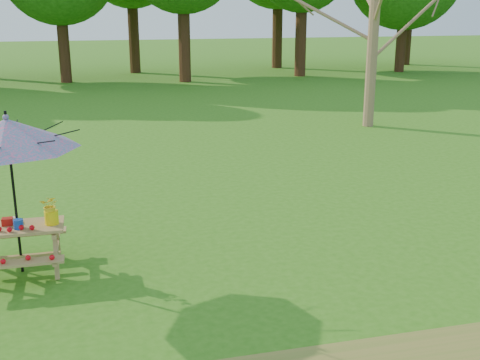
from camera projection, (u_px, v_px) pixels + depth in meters
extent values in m
cylinder|color=#825F47|center=(373.00, 39.00, 17.72)|extent=(0.36, 0.36, 5.22)
cube|color=#AA834C|center=(18.00, 228.00, 8.16)|extent=(1.20, 0.62, 0.04)
cube|color=#AA834C|center=(16.00, 263.00, 7.73)|extent=(1.20, 0.22, 0.04)
cube|color=#AA834C|center=(24.00, 233.00, 8.75)|extent=(1.20, 0.22, 0.04)
cylinder|color=black|center=(14.00, 194.00, 8.03)|extent=(0.04, 0.04, 2.25)
cone|color=teal|center=(7.00, 134.00, 7.80)|extent=(1.92, 1.92, 0.40)
sphere|color=teal|center=(6.00, 117.00, 7.74)|extent=(0.08, 0.08, 0.08)
cube|color=#B0150E|center=(7.00, 221.00, 8.19)|extent=(0.14, 0.12, 0.10)
cylinder|color=#1642B5|center=(18.00, 224.00, 8.05)|extent=(0.13, 0.13, 0.13)
cube|color=beige|center=(12.00, 220.00, 8.28)|extent=(0.13, 0.13, 0.07)
cylinder|color=yellow|center=(52.00, 217.00, 8.22)|extent=(0.19, 0.19, 0.19)
imported|color=yellow|center=(50.00, 205.00, 8.17)|extent=(0.31, 0.28, 0.28)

